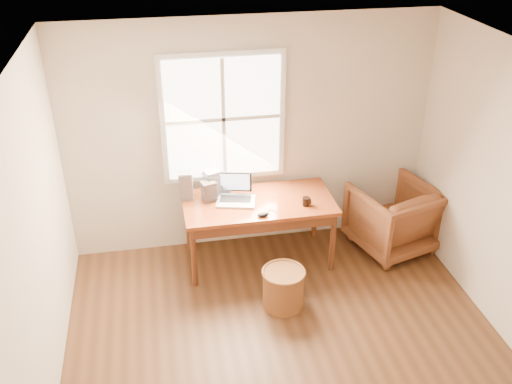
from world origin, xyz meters
The scene contains 11 objects.
room_shell centered at (-0.02, 0.16, 1.32)m, with size 4.04×4.54×2.64m.
desk centered at (0.00, 1.80, 0.73)m, with size 1.60×0.80×0.04m, color brown.
armchair centered at (1.55, 1.77, 0.39)m, with size 0.83×0.86×0.78m, color brown.
wicker_stool centered at (0.09, 0.98, 0.20)m, with size 0.41×0.41×0.41m, color brown.
laptop centered at (-0.24, 1.82, 0.91)m, with size 0.44×0.46×0.33m, color silver, non-canonical shape.
mouse centered at (-0.01, 1.49, 0.77)m, with size 0.11×0.07×0.04m, color black.
coffee_mug centered at (0.47, 1.62, 0.80)m, with size 0.08×0.08×0.09m, color black.
cd_stack_a centered at (-0.47, 2.02, 0.90)m, with size 0.15×0.13×0.29m, color silver.
cd_stack_b centered at (-0.51, 1.92, 0.86)m, with size 0.14×0.12×0.22m, color #25252A.
cd_stack_c centered at (-0.75, 2.00, 0.91)m, with size 0.14×0.12×0.31m, color #A8A8B6.
cd_stack_d centered at (-0.33, 2.10, 0.85)m, with size 0.15×0.14×0.20m, color silver.
Camera 1 is at (-1.00, -3.35, 3.77)m, focal length 40.00 mm.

